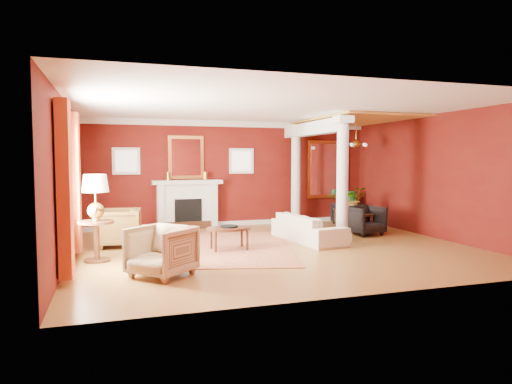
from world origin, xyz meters
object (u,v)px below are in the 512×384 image
object	(u,v)px
side_table	(96,203)
armchair_leopard	(118,226)
coffee_table	(229,229)
sofa	(308,224)
dining_table	(354,215)
armchair_stripe	(161,249)

from	to	relation	value
side_table	armchair_leopard	bearing A→B (deg)	73.60
armchair_leopard	coffee_table	bearing A→B (deg)	70.01
sofa	armchair_leopard	bearing A→B (deg)	73.27
coffee_table	sofa	bearing A→B (deg)	12.76
sofa	dining_table	distance (m)	2.17
armchair_leopard	side_table	distance (m)	1.54
armchair_leopard	coffee_table	xyz separation A→B (m)	(2.13, -1.08, -0.02)
armchair_leopard	coffee_table	world-z (taller)	armchair_leopard
dining_table	armchair_stripe	bearing A→B (deg)	138.10
armchair_leopard	side_table	size ratio (longest dim) A/B	0.57
armchair_stripe	side_table	size ratio (longest dim) A/B	0.56
armchair_stripe	coffee_table	distance (m)	2.28
armchair_stripe	dining_table	world-z (taller)	armchair_stripe
side_table	dining_table	bearing A→B (deg)	16.74
coffee_table	armchair_stripe	bearing A→B (deg)	-131.87
sofa	armchair_stripe	size ratio (longest dim) A/B	2.36
sofa	dining_table	world-z (taller)	sofa
coffee_table	dining_table	world-z (taller)	dining_table
armchair_leopard	dining_table	size ratio (longest dim) A/B	0.64
armchair_leopard	dining_table	world-z (taller)	armchair_leopard
sofa	coffee_table	size ratio (longest dim) A/B	2.23
sofa	armchair_stripe	distance (m)	4.07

